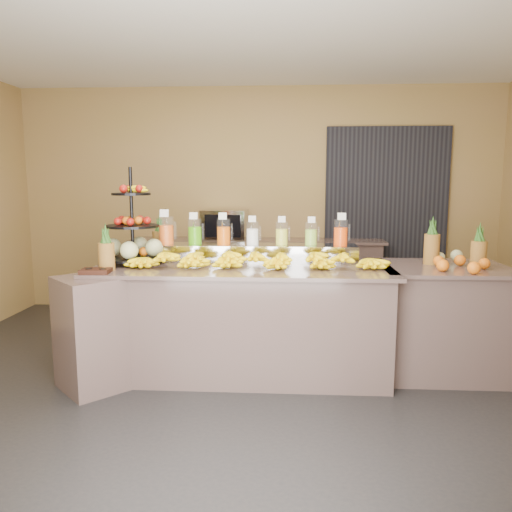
# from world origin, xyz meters

# --- Properties ---
(ground) EXTENTS (6.00, 6.00, 0.00)m
(ground) POSITION_xyz_m (0.00, 0.00, 0.00)
(ground) COLOR black
(ground) RESTS_ON ground
(room_envelope) EXTENTS (6.04, 5.02, 2.82)m
(room_envelope) POSITION_xyz_m (0.19, 0.79, 1.88)
(room_envelope) COLOR olive
(room_envelope) RESTS_ON ground
(buffet_counter) EXTENTS (2.75, 1.25, 0.93)m
(buffet_counter) POSITION_xyz_m (-0.12, 0.26, 0.47)
(buffet_counter) COLOR #876862
(buffet_counter) RESTS_ON ground
(right_counter) EXTENTS (1.08, 0.88, 0.93)m
(right_counter) POSITION_xyz_m (1.70, 0.40, 0.47)
(right_counter) COLOR #876862
(right_counter) RESTS_ON ground
(back_ledge) EXTENTS (3.10, 0.55, 0.93)m
(back_ledge) POSITION_xyz_m (0.00, 2.25, 0.47)
(back_ledge) COLOR #876862
(back_ledge) RESTS_ON ground
(pitcher_tray) EXTENTS (1.85, 0.30, 0.15)m
(pitcher_tray) POSITION_xyz_m (0.06, 0.58, 1.01)
(pitcher_tray) COLOR gray
(pitcher_tray) RESTS_ON buffet_counter
(juice_pitcher_orange_a) EXTENTS (0.13, 0.14, 0.32)m
(juice_pitcher_orange_a) POSITION_xyz_m (-0.72, 0.58, 1.19)
(juice_pitcher_orange_a) COLOR silver
(juice_pitcher_orange_a) RESTS_ON pitcher_tray
(juice_pitcher_green) EXTENTS (0.12, 0.13, 0.30)m
(juice_pitcher_green) POSITION_xyz_m (-0.46, 0.58, 1.18)
(juice_pitcher_green) COLOR silver
(juice_pitcher_green) RESTS_ON pitcher_tray
(juice_pitcher_orange_b) EXTENTS (0.12, 0.13, 0.30)m
(juice_pitcher_orange_b) POSITION_xyz_m (-0.20, 0.58, 1.18)
(juice_pitcher_orange_b) COLOR silver
(juice_pitcher_orange_b) RESTS_ON pitcher_tray
(juice_pitcher_milk) EXTENTS (0.11, 0.12, 0.27)m
(juice_pitcher_milk) POSITION_xyz_m (0.06, 0.58, 1.17)
(juice_pitcher_milk) COLOR silver
(juice_pitcher_milk) RESTS_ON pitcher_tray
(juice_pitcher_lemon) EXTENTS (0.11, 0.11, 0.27)m
(juice_pitcher_lemon) POSITION_xyz_m (0.32, 0.58, 1.17)
(juice_pitcher_lemon) COLOR silver
(juice_pitcher_lemon) RESTS_ON pitcher_tray
(juice_pitcher_lime) EXTENTS (0.11, 0.11, 0.26)m
(juice_pitcher_lime) POSITION_xyz_m (0.58, 0.58, 1.17)
(juice_pitcher_lime) COLOR silver
(juice_pitcher_lime) RESTS_ON pitcher_tray
(juice_pitcher_orange_c) EXTENTS (0.12, 0.13, 0.30)m
(juice_pitcher_orange_c) POSITION_xyz_m (0.84, 0.58, 1.18)
(juice_pitcher_orange_c) COLOR silver
(juice_pitcher_orange_c) RESTS_ON pitcher_tray
(banana_heap) EXTENTS (2.14, 0.19, 0.18)m
(banana_heap) POSITION_xyz_m (0.11, 0.24, 1.02)
(banana_heap) COLOR yellow
(banana_heap) RESTS_ON buffet_counter
(fruit_stand) EXTENTS (0.72, 0.72, 0.83)m
(fruit_stand) POSITION_xyz_m (-0.94, 0.42, 1.14)
(fruit_stand) COLOR black
(fruit_stand) RESTS_ON buffet_counter
(condiment_caddy) EXTENTS (0.23, 0.18, 0.03)m
(condiment_caddy) POSITION_xyz_m (-1.12, -0.09, 0.95)
(condiment_caddy) COLOR black
(condiment_caddy) RESTS_ON buffet_counter
(pineapple_left_a) EXTENTS (0.13, 0.13, 0.38)m
(pineapple_left_a) POSITION_xyz_m (-1.08, 0.05, 1.07)
(pineapple_left_a) COLOR brown
(pineapple_left_a) RESTS_ON buffet_counter
(pineapple_left_b) EXTENTS (0.14, 0.14, 0.41)m
(pineapple_left_b) POSITION_xyz_m (-0.81, 0.72, 1.08)
(pineapple_left_b) COLOR brown
(pineapple_left_b) RESTS_ON buffet_counter
(right_fruit_pile) EXTENTS (0.49, 0.47, 0.26)m
(right_fruit_pile) POSITION_xyz_m (1.77, 0.34, 1.01)
(right_fruit_pile) COLOR brown
(right_fruit_pile) RESTS_ON right_counter
(oven_warmer) EXTENTS (0.57, 0.41, 0.36)m
(oven_warmer) POSITION_xyz_m (-0.39, 2.25, 1.11)
(oven_warmer) COLOR gray
(oven_warmer) RESTS_ON back_ledge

